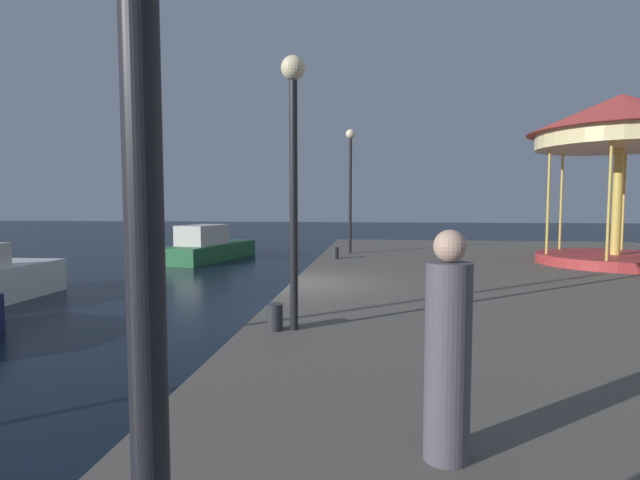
% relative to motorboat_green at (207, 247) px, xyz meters
% --- Properties ---
extents(ground_plane, '(120.00, 120.00, 0.00)m').
position_rel_motorboat_green_xyz_m(ground_plane, '(6.00, -11.08, -0.62)').
color(ground_plane, black).
extents(quay_dock, '(14.72, 28.94, 0.80)m').
position_rel_motorboat_green_xyz_m(quay_dock, '(13.37, -11.08, -0.22)').
color(quay_dock, '#5B564F').
rests_on(quay_dock, ground).
extents(motorboat_green, '(3.21, 6.15, 1.70)m').
position_rel_motorboat_green_xyz_m(motorboat_green, '(0.00, 0.00, 0.00)').
color(motorboat_green, '#236638').
rests_on(motorboat_green, ground).
extents(carousel, '(5.43, 5.43, 5.28)m').
position_rel_motorboat_green_xyz_m(carousel, '(15.53, -6.33, 4.12)').
color(carousel, '#B23333').
rests_on(carousel, quay_dock).
extents(lamp_post_mid_promenade, '(0.36, 0.36, 4.07)m').
position_rel_motorboat_green_xyz_m(lamp_post_mid_promenade, '(6.81, -15.42, 2.98)').
color(lamp_post_mid_promenade, black).
rests_on(lamp_post_mid_promenade, quay_dock).
extents(lamp_post_far_end, '(0.36, 0.36, 4.72)m').
position_rel_motorboat_green_xyz_m(lamp_post_far_end, '(7.05, -3.84, 3.37)').
color(lamp_post_far_end, black).
rests_on(lamp_post_far_end, quay_dock).
extents(bollard_center, '(0.24, 0.24, 0.40)m').
position_rel_motorboat_green_xyz_m(bollard_center, '(6.53, -15.48, 0.38)').
color(bollard_center, '#2D2D33').
rests_on(bollard_center, quay_dock).
extents(bollard_south, '(0.24, 0.24, 0.40)m').
position_rel_motorboat_green_xyz_m(bollard_south, '(6.64, -5.76, 0.38)').
color(bollard_south, '#2D2D33').
rests_on(bollard_south, quay_dock).
extents(person_mid_promenade, '(0.34, 0.34, 1.72)m').
position_rel_motorboat_green_xyz_m(person_mid_promenade, '(8.57, -19.01, 0.98)').
color(person_mid_promenade, '#514C56').
rests_on(person_mid_promenade, quay_dock).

